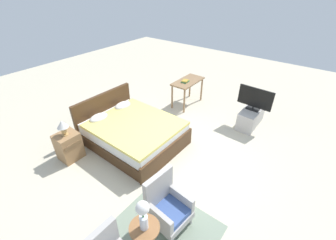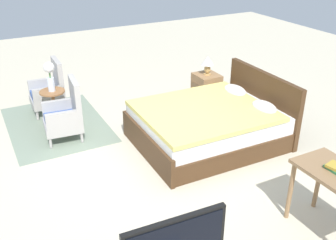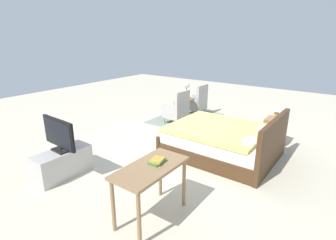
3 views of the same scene
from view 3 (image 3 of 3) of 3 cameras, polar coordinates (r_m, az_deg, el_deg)
name	(u,v)px [view 3 (image 3 of 3)]	position (r m, az deg, el deg)	size (l,w,h in m)	color
ground_plane	(177,146)	(5.81, 1.91, -5.65)	(16.00, 16.00, 0.00)	beige
floor_rug	(186,118)	(7.71, 3.88, 0.42)	(2.10, 1.50, 0.01)	gray
bed	(223,141)	(5.38, 11.96, -4.58)	(1.67, 2.08, 0.96)	#472D19
armchair_by_window_left	(197,102)	(8.02, 6.34, 3.86)	(0.55, 0.55, 0.92)	#ADA8A3
armchair_by_window_right	(177,110)	(7.13, 2.03, 2.17)	(0.59, 0.59, 0.92)	#ADA8A3
side_table	(186,106)	(7.60, 3.97, 3.07)	(0.40, 0.40, 0.60)	#936038
flower_vase	(187,88)	(7.49, 4.06, 6.88)	(0.17, 0.17, 0.48)	silver
nightstand	(274,132)	(6.24, 22.12, -2.36)	(0.44, 0.41, 0.60)	#997047
table_lamp	(277,109)	(6.09, 22.69, 2.17)	(0.22, 0.22, 0.33)	tan
tv_stand	(63,163)	(4.90, -21.91, -8.72)	(0.96, 0.40, 0.47)	#B7B2AD
tv_flatscreen	(59,134)	(4.70, -22.68, -2.93)	(0.22, 0.84, 0.57)	black
vanity_desk	(151,174)	(3.41, -3.81, -11.71)	(1.04, 0.52, 0.75)	#8E6B47
book_stack	(157,161)	(3.43, -2.32, -8.87)	(0.23, 0.19, 0.05)	#337A47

